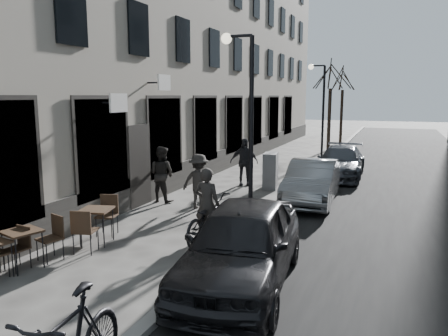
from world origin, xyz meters
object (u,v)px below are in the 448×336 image
Objects in this scene: bicycle at (207,218)px; car_near at (242,244)px; car_mid at (312,182)px; utility_cabinet at (270,171)px; pedestrian_near at (162,174)px; streetlamp_near at (245,108)px; bistro_set_b at (23,245)px; pedestrian_mid at (199,182)px; tree_far at (343,79)px; car_far at (340,162)px; tree_near at (331,75)px; pedestrian_far at (244,162)px; bistro_set_c at (97,222)px; streetlamp_far at (320,102)px.

bicycle is 0.46× the size of car_near.
car_mid is at bearing -106.39° from bicycle.
utility_cabinet is 0.73× the size of pedestrian_near.
streetlamp_near is at bearing -113.06° from car_mid.
car_mid is (0.06, 6.86, -0.08)m from car_near.
car_near is at bearing 130.66° from bicycle.
pedestrian_mid reaches higher than bistro_set_b.
tree_far is 18.21m from car_mid.
bicycle is 4.30m from pedestrian_near.
car_mid is 0.91× the size of car_far.
car_near is (1.80, -8.50, 0.10)m from utility_cabinet.
car_mid is at bearing -84.34° from tree_near.
pedestrian_near is 6.91m from car_near.
pedestrian_near is at bearing 109.33° from bistro_set_b.
streetlamp_near is 2.76× the size of pedestrian_near.
pedestrian_far is (1.45, 9.62, 0.44)m from bistro_set_b.
tree_far is 1.25× the size of car_near.
bistro_set_c is at bearing -113.06° from car_far.
pedestrian_far is at bearing 68.02° from bistro_set_c.
pedestrian_far is (1.67, 3.53, 0.00)m from pedestrian_near.
car_near is 11.78m from car_far.
utility_cabinet is 0.79× the size of pedestrian_mid.
pedestrian_mid is 0.37× the size of car_far.
pedestrian_near is 1.00× the size of pedestrian_far.
streetlamp_near reaches higher than bicycle.
car_far is (1.50, -12.82, -3.99)m from tree_far.
bicycle reaches higher than bistro_set_b.
bistro_set_c is 4.07m from car_near.
car_far reaches higher than bistro_set_c.
streetlamp_near is 1.21× the size of car_mid.
tree_near is at bearing 66.41° from bistro_set_c.
streetlamp_near reaches higher than car_mid.
streetlamp_near reaches higher than pedestrian_near.
car_mid is (1.86, -1.64, 0.02)m from utility_cabinet.
streetlamp_far is at bearing -98.25° from pedestrian_near.
car_mid is at bearing -86.25° from tree_far.
tree_far is 3.24× the size of bistro_set_c.
pedestrian_far reaches higher than bicycle.
pedestrian_far reaches higher than bistro_set_c.
streetlamp_near is at bearing -95.42° from pedestrian_far.
pedestrian_near reaches higher than car_near.
streetlamp_far is at bearing -91.38° from tree_near.
tree_near is at bearing -94.66° from pedestrian_near.
streetlamp_far is 2.44× the size of bicycle.
pedestrian_far is 4.55m from car_far.
car_near is at bearing -71.93° from streetlamp_near.
pedestrian_far is at bearing -75.78° from bicycle.
tree_near is 10.74m from pedestrian_far.
streetlamp_near is 5.54m from utility_cabinet.
bicycle is at bearing -106.31° from streetlamp_near.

